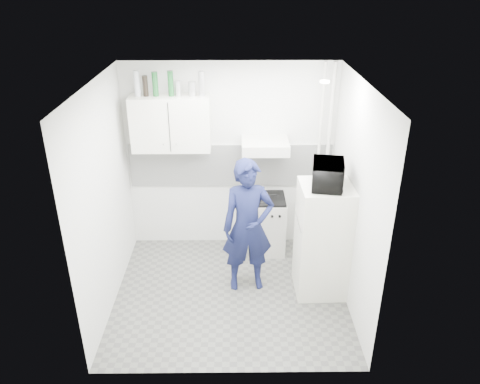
{
  "coord_description": "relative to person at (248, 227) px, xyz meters",
  "views": [
    {
      "loc": [
        0.07,
        -4.66,
        3.66
      ],
      "look_at": [
        0.12,
        0.3,
        1.25
      ],
      "focal_mm": 35.0,
      "sensor_mm": 36.0,
      "label": 1
    }
  ],
  "objects": [
    {
      "name": "wall_back",
      "position": [
        -0.21,
        1.07,
        0.45
      ],
      "size": [
        2.8,
        0.0,
        2.8
      ],
      "primitive_type": "plane",
      "rotation": [
        1.57,
        0.0,
        0.0
      ],
      "color": "silver",
      "rests_on": "floor"
    },
    {
      "name": "saucepan",
      "position": [
        0.2,
        0.76,
        0.02
      ],
      "size": [
        0.17,
        0.17,
        0.09
      ],
      "primitive_type": "cylinder",
      "color": "silver",
      "rests_on": "stove_top"
    },
    {
      "name": "bottle_c",
      "position": [
        -1.12,
        0.9,
        1.5
      ],
      "size": [
        0.07,
        0.07,
        0.3
      ],
      "primitive_type": "cylinder",
      "color": "#144C1E",
      "rests_on": "upper_cabinet"
    },
    {
      "name": "canister_b",
      "position": [
        -0.67,
        0.9,
        1.44
      ],
      "size": [
        0.09,
        0.09,
        0.18
      ],
      "primitive_type": "cylinder",
      "color": "silver",
      "rests_on": "upper_cabinet"
    },
    {
      "name": "wall_left",
      "position": [
        -1.61,
        -0.18,
        0.45
      ],
      "size": [
        0.0,
        2.6,
        2.6
      ],
      "primitive_type": "plane",
      "rotation": [
        1.57,
        0.0,
        1.57
      ],
      "color": "silver",
      "rests_on": "floor"
    },
    {
      "name": "wall_right",
      "position": [
        1.19,
        -0.18,
        0.45
      ],
      "size": [
        0.0,
        2.6,
        2.6
      ],
      "primitive_type": "plane",
      "rotation": [
        1.57,
        0.0,
        -1.57
      ],
      "color": "silver",
      "rests_on": "floor"
    },
    {
      "name": "stove_top",
      "position": [
        0.29,
        0.82,
        -0.04
      ],
      "size": [
        0.48,
        0.48,
        0.03
      ],
      "primitive_type": "cube",
      "color": "black",
      "rests_on": "stove"
    },
    {
      "name": "stove",
      "position": [
        0.29,
        0.82,
        -0.45
      ],
      "size": [
        0.5,
        0.5,
        0.79
      ],
      "primitive_type": "cube",
      "color": "silver",
      "rests_on": "floor"
    },
    {
      "name": "floor",
      "position": [
        -0.21,
        -0.18,
        -0.85
      ],
      "size": [
        2.8,
        2.8,
        0.0
      ],
      "primitive_type": "plane",
      "color": "#5C5D55",
      "rests_on": "ground"
    },
    {
      "name": "person",
      "position": [
        0.0,
        0.0,
        0.0
      ],
      "size": [
        0.66,
        0.47,
        1.69
      ],
      "primitive_type": "imported",
      "rotation": [
        0.0,
        0.0,
        0.12
      ],
      "color": "#12163B",
      "rests_on": "floor"
    },
    {
      "name": "canister_a",
      "position": [
        -0.85,
        0.9,
        1.45
      ],
      "size": [
        0.07,
        0.07,
        0.19
      ],
      "primitive_type": "cylinder",
      "color": "silver",
      "rests_on": "upper_cabinet"
    },
    {
      "name": "ceiling_spot_fixture",
      "position": [
        0.79,
        0.02,
        1.72
      ],
      "size": [
        0.1,
        0.1,
        0.02
      ],
      "primitive_type": "cylinder",
      "color": "white",
      "rests_on": "ceiling"
    },
    {
      "name": "microwave",
      "position": [
        0.89,
        -0.08,
        0.71
      ],
      "size": [
        0.56,
        0.42,
        0.28
      ],
      "primitive_type": "imported",
      "rotation": [
        0.0,
        0.0,
        1.4
      ],
      "color": "black",
      "rests_on": "fridge"
    },
    {
      "name": "bottle_e",
      "position": [
        -0.56,
        0.9,
        1.5
      ],
      "size": [
        0.08,
        0.08,
        0.3
      ],
      "primitive_type": "cylinder",
      "color": "silver",
      "rests_on": "upper_cabinet"
    },
    {
      "name": "bottle_b",
      "position": [
        -1.25,
        0.9,
        1.48
      ],
      "size": [
        0.06,
        0.06,
        0.25
      ],
      "primitive_type": "cylinder",
      "color": "black",
      "rests_on": "upper_cabinet"
    },
    {
      "name": "pipe_a",
      "position": [
        1.09,
        0.99,
        0.45
      ],
      "size": [
        0.05,
        0.05,
        2.6
      ],
      "primitive_type": "cylinder",
      "color": "silver",
      "rests_on": "floor"
    },
    {
      "name": "bottle_a",
      "position": [
        -1.35,
        0.9,
        1.51
      ],
      "size": [
        0.07,
        0.07,
        0.31
      ],
      "primitive_type": "cylinder",
      "color": "#B2B7BC",
      "rests_on": "upper_cabinet"
    },
    {
      "name": "upper_cabinet",
      "position": [
        -0.96,
        0.9,
        1.0
      ],
      "size": [
        1.0,
        0.35,
        0.7
      ],
      "primitive_type": "cube",
      "color": "white",
      "rests_on": "wall_back"
    },
    {
      "name": "pipe_b",
      "position": [
        0.97,
        0.99,
        0.45
      ],
      "size": [
        0.04,
        0.04,
        2.6
      ],
      "primitive_type": "cylinder",
      "color": "silver",
      "rests_on": "floor"
    },
    {
      "name": "bottle_d",
      "position": [
        -0.93,
        0.9,
        1.51
      ],
      "size": [
        0.07,
        0.07,
        0.31
      ],
      "primitive_type": "cylinder",
      "color": "#144C1E",
      "rests_on": "upper_cabinet"
    },
    {
      "name": "fridge",
      "position": [
        0.89,
        -0.08,
        -0.14
      ],
      "size": [
        0.6,
        0.6,
        1.42
      ],
      "primitive_type": "cube",
      "rotation": [
        0.0,
        0.0,
        0.03
      ],
      "color": "white",
      "rests_on": "floor"
    },
    {
      "name": "ceiling",
      "position": [
        -0.21,
        -0.18,
        1.75
      ],
      "size": [
        2.8,
        2.8,
        0.0
      ],
      "primitive_type": "plane",
      "color": "white",
      "rests_on": "wall_back"
    },
    {
      "name": "range_hood",
      "position": [
        0.24,
        0.82,
        0.72
      ],
      "size": [
        0.6,
        0.5,
        0.14
      ],
      "primitive_type": "cube",
      "color": "silver",
      "rests_on": "wall_back"
    },
    {
      "name": "backsplash",
      "position": [
        -0.21,
        1.06,
        0.35
      ],
      "size": [
        2.74,
        0.03,
        0.6
      ],
      "primitive_type": "cube",
      "color": "white",
      "rests_on": "wall_back"
    }
  ]
}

